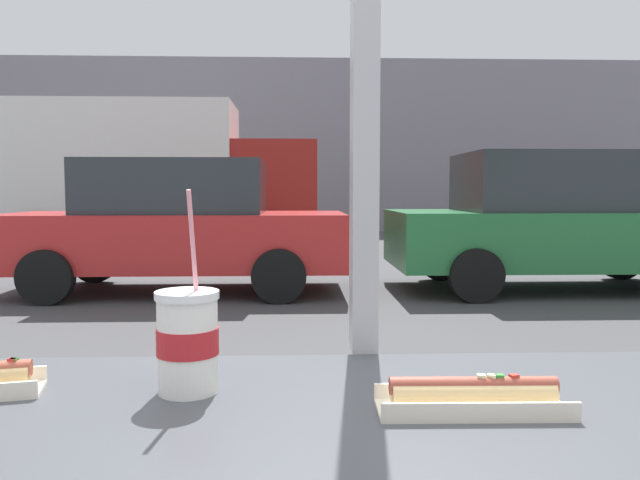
{
  "coord_description": "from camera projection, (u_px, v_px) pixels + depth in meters",
  "views": [
    {
      "loc": [
        -0.13,
        -1.14,
        1.3
      ],
      "look_at": [
        0.02,
        2.72,
        1.0
      ],
      "focal_mm": 35.22,
      "sensor_mm": 36.0,
      "label": 1
    }
  ],
  "objects": [
    {
      "name": "parked_car_red",
      "position": [
        177.0,
        226.0,
        8.07
      ],
      "size": [
        4.31,
        1.95,
        1.7
      ],
      "color": "red",
      "rests_on": "ground"
    },
    {
      "name": "ground_plane",
      "position": [
        305.0,
        280.0,
        9.21
      ],
      "size": [
        60.0,
        60.0,
        0.0
      ],
      "primitive_type": "plane",
      "color": "#424244"
    },
    {
      "name": "building_facade_far",
      "position": [
        300.0,
        147.0,
        20.51
      ],
      "size": [
        28.0,
        1.2,
        5.5
      ],
      "primitive_type": "cube",
      "color": "gray",
      "rests_on": "ground"
    },
    {
      "name": "parked_car_green",
      "position": [
        555.0,
        222.0,
        8.26
      ],
      "size": [
        4.36,
        2.04,
        1.8
      ],
      "color": "#236B38",
      "rests_on": "ground"
    },
    {
      "name": "soda_cup_left",
      "position": [
        188.0,
        340.0,
        0.97
      ],
      "size": [
        0.1,
        0.1,
        0.32
      ],
      "color": "white",
      "rests_on": "window_counter"
    },
    {
      "name": "sidewalk_strip",
      "position": [
        326.0,
        467.0,
        2.83
      ],
      "size": [
        16.0,
        2.8,
        0.12
      ],
      "primitive_type": "cube",
      "color": "#9E998E",
      "rests_on": "ground"
    },
    {
      "name": "hotdog_tray_far",
      "position": [
        473.0,
        396.0,
        0.89
      ],
      "size": [
        0.27,
        0.1,
        0.05
      ],
      "color": "beige",
      "rests_on": "window_counter"
    },
    {
      "name": "box_truck",
      "position": [
        138.0,
        172.0,
        13.47
      ],
      "size": [
        7.25,
        2.44,
        3.15
      ],
      "color": "silver",
      "rests_on": "ground"
    }
  ]
}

